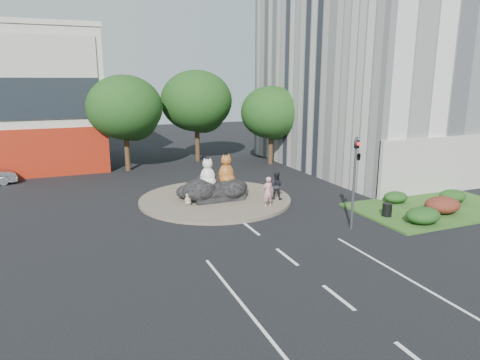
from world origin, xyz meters
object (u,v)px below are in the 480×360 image
(kitten_calico, at_px, (188,198))
(pedestrian_pink, at_px, (268,192))
(cat_white, at_px, (208,172))
(kitten_white, at_px, (242,192))
(pedestrian_dark, at_px, (276,186))
(cat_tabby, at_px, (226,169))
(litter_bin, at_px, (387,210))

(kitten_calico, bearing_deg, pedestrian_pink, 17.76)
(cat_white, xyz_separation_m, kitten_white, (2.26, -0.42, -1.44))
(kitten_white, xyz_separation_m, pedestrian_pink, (0.65, -2.54, 0.56))
(kitten_calico, relative_size, pedestrian_dark, 0.44)
(cat_tabby, bearing_deg, litter_bin, -48.58)
(pedestrian_pink, bearing_deg, kitten_calico, -34.41)
(pedestrian_dark, height_order, litter_bin, pedestrian_dark)
(cat_tabby, distance_m, kitten_white, 1.86)
(kitten_calico, bearing_deg, cat_tabby, 60.36)
(kitten_calico, relative_size, litter_bin, 1.05)
(pedestrian_dark, xyz_separation_m, litter_bin, (4.44, -5.45, -0.61))
(kitten_calico, xyz_separation_m, pedestrian_pink, (4.46, -2.27, 0.55))
(cat_white, bearing_deg, pedestrian_dark, -8.04)
(cat_white, distance_m, kitten_calico, 2.22)
(cat_white, distance_m, kitten_white, 2.71)
(cat_white, height_order, kitten_white, cat_white)
(pedestrian_dark, bearing_deg, litter_bin, 170.56)
(cat_tabby, bearing_deg, kitten_white, -33.59)
(cat_tabby, relative_size, litter_bin, 2.65)
(cat_tabby, height_order, litter_bin, cat_tabby)
(kitten_white, distance_m, pedestrian_pink, 2.68)
(cat_tabby, xyz_separation_m, kitten_calico, (-2.88, -0.81, -1.51))
(cat_white, height_order, cat_tabby, cat_tabby)
(cat_tabby, xyz_separation_m, kitten_white, (0.93, -0.53, -1.52))
(cat_tabby, bearing_deg, pedestrian_pink, -66.72)
(kitten_calico, bearing_deg, litter_bin, 12.58)
(kitten_white, bearing_deg, kitten_calico, 162.90)
(pedestrian_dark, bearing_deg, cat_tabby, 10.01)
(pedestrian_pink, xyz_separation_m, litter_bin, (5.69, -4.11, -0.64))
(cat_white, height_order, pedestrian_pink, cat_white)
(cat_tabby, bearing_deg, kitten_calico, -168.30)
(cat_white, xyz_separation_m, litter_bin, (8.60, -7.07, -1.53))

